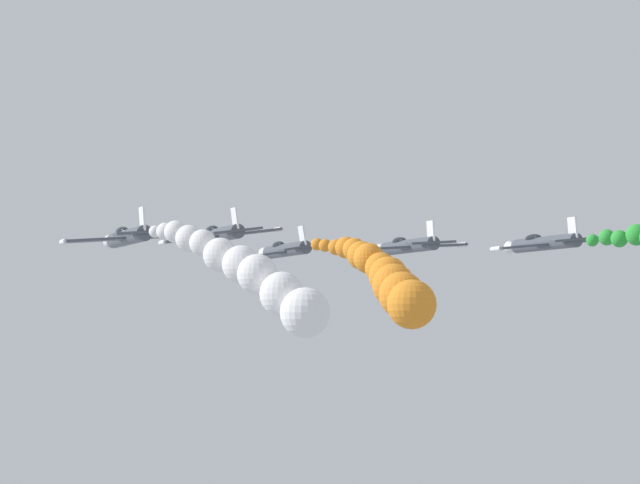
{
  "coord_description": "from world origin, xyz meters",
  "views": [
    {
      "loc": [
        -39.26,
        -99.78,
        75.06
      ],
      "look_at": [
        0.0,
        0.0,
        81.6
      ],
      "focal_mm": 77.86,
      "sensor_mm": 36.0,
      "label": 1
    }
  ],
  "objects_px": {
    "airplane_left_inner": "(219,235)",
    "airplane_right_inner": "(408,246)",
    "airplane_right_outer": "(544,243)",
    "airplane_lead": "(286,250)",
    "airplane_left_outer": "(128,237)"
  },
  "relations": [
    {
      "from": "airplane_lead",
      "to": "airplane_left_inner",
      "type": "relative_size",
      "value": 1.0
    },
    {
      "from": "airplane_right_inner",
      "to": "airplane_left_outer",
      "type": "relative_size",
      "value": 1.0
    },
    {
      "from": "airplane_right_outer",
      "to": "airplane_lead",
      "type": "bearing_deg",
      "value": 138.27
    },
    {
      "from": "airplane_left_inner",
      "to": "airplane_right_inner",
      "type": "height_order",
      "value": "airplane_left_inner"
    },
    {
      "from": "airplane_left_inner",
      "to": "airplane_right_inner",
      "type": "xyz_separation_m",
      "value": [
        15.82,
        -0.11,
        -0.53
      ]
    },
    {
      "from": "airplane_right_inner",
      "to": "airplane_left_outer",
      "type": "xyz_separation_m",
      "value": [
        -24.5,
        -6.54,
        -0.23
      ]
    },
    {
      "from": "airplane_lead",
      "to": "airplane_right_outer",
      "type": "height_order",
      "value": "airplane_right_outer"
    },
    {
      "from": "airplane_left_inner",
      "to": "airplane_right_inner",
      "type": "bearing_deg",
      "value": -0.41
    },
    {
      "from": "airplane_left_inner",
      "to": "airplane_right_inner",
      "type": "distance_m",
      "value": 15.83
    },
    {
      "from": "airplane_right_outer",
      "to": "airplane_right_inner",
      "type": "bearing_deg",
      "value": 142.37
    },
    {
      "from": "airplane_right_inner",
      "to": "airplane_right_outer",
      "type": "xyz_separation_m",
      "value": [
        8.62,
        -6.65,
        0.05
      ]
    },
    {
      "from": "airplane_lead",
      "to": "airplane_left_inner",
      "type": "bearing_deg",
      "value": -136.88
    },
    {
      "from": "airplane_left_inner",
      "to": "airplane_right_outer",
      "type": "xyz_separation_m",
      "value": [
        24.44,
        -6.76,
        -0.49
      ]
    },
    {
      "from": "airplane_left_inner",
      "to": "airplane_left_outer",
      "type": "xyz_separation_m",
      "value": [
        -8.68,
        -6.66,
        -0.77
      ]
    },
    {
      "from": "airplane_left_inner",
      "to": "airplane_right_outer",
      "type": "bearing_deg",
      "value": -15.46
    }
  ]
}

